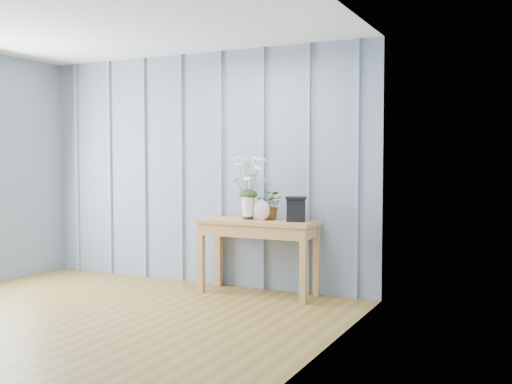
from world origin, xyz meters
The scene contains 7 objects.
ground centered at (0.00, 0.00, 0.00)m, with size 4.50×4.50×0.00m, color brown.
room_shell centered at (0.00, 0.92, 1.99)m, with size 4.00×4.50×2.50m.
sideboard centered at (0.82, 1.99, 0.64)m, with size 1.20×0.45×0.75m.
daisy_vase centered at (0.71, 1.98, 1.16)m, with size 0.46×0.35×0.65m.
spider_plant centered at (0.92, 2.08, 0.90)m, with size 0.26×0.23×0.29m, color #1D3415.
felt_disc_vessel centered at (0.87, 1.96, 0.85)m, with size 0.20×0.06×0.20m, color #8B4D6B.
carved_box centered at (1.22, 1.99, 0.87)m, with size 0.24×0.21×0.24m.
Camera 1 is at (3.39, -3.35, 1.34)m, focal length 42.00 mm.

